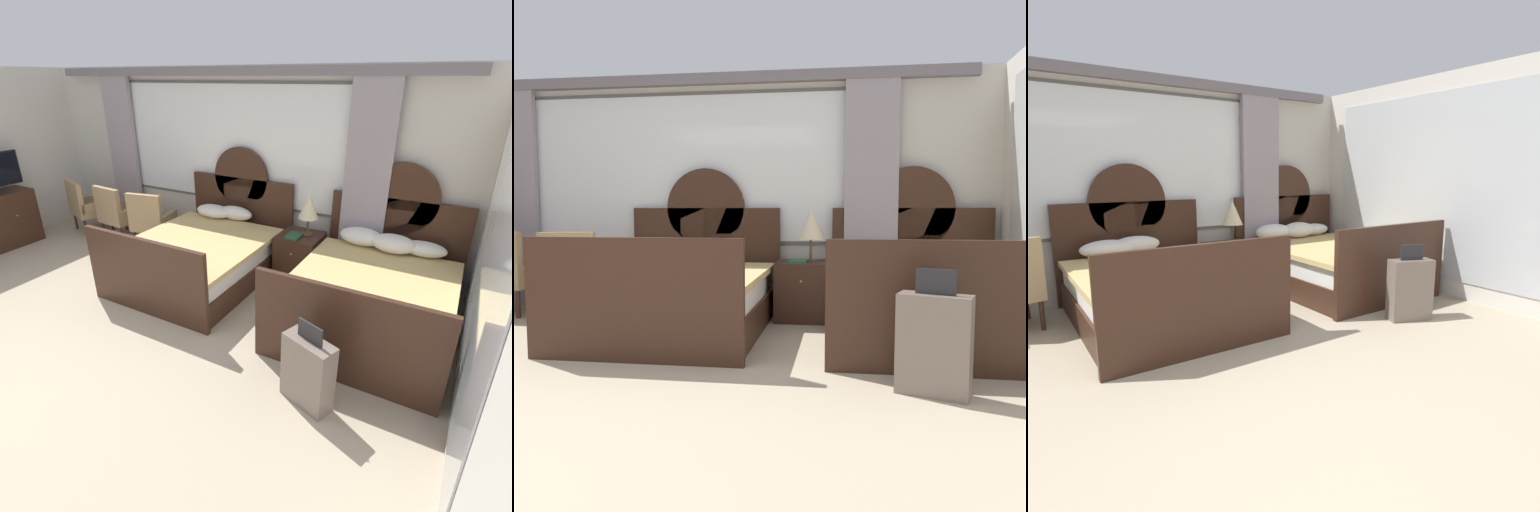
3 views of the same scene
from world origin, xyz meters
The scene contains 9 objects.
ground_plane centered at (0.00, 0.00, 0.00)m, with size 24.00×24.00×0.00m, color tan.
wall_back_window centered at (0.00, 3.85, 1.43)m, with size 7.00×0.22×2.70m.
wall_right_mirror centered at (3.53, 1.65, 1.35)m, with size 0.08×4.45×2.70m.
bed_near_window centered at (0.25, 2.74, 0.34)m, with size 1.72×2.20×1.63m.
bed_near_mirror centered at (2.56, 2.76, 0.35)m, with size 1.72×2.20×1.63m.
nightstand_between_beds centered at (1.40, 3.38, 0.31)m, with size 0.56×0.58×0.62m.
table_lamp_on_nightstand centered at (1.48, 3.43, 1.01)m, with size 0.27×0.27×0.56m.
book_on_nightstand centered at (1.36, 3.26, 0.63)m, with size 0.18×0.26×0.03m.
suitcase_on_floor centered at (2.39, 1.24, 0.32)m, with size 0.49×0.33×0.80m.
Camera 3 is at (-1.15, -1.56, 1.53)m, focal length 30.01 mm.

